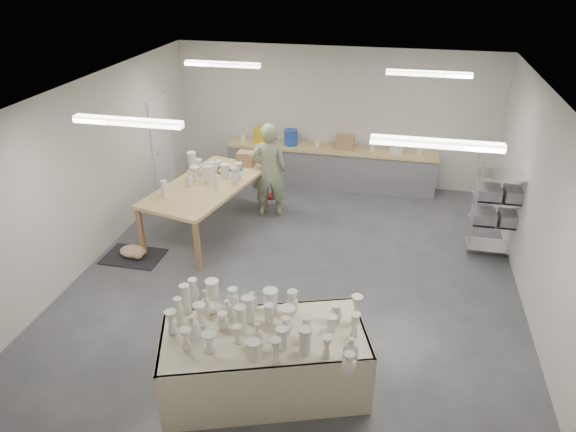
% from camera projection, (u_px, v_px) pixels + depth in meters
% --- Properties ---
extents(room, '(8.00, 8.02, 3.00)m').
position_uv_depth(room, '(292.00, 155.00, 7.62)').
color(room, '#424449').
rests_on(room, ground).
extents(back_counter, '(4.60, 0.60, 1.24)m').
position_uv_depth(back_counter, '(330.00, 165.00, 11.44)').
color(back_counter, tan).
rests_on(back_counter, ground).
extents(wire_shelf, '(0.88, 0.48, 1.80)m').
position_uv_depth(wire_shelf, '(500.00, 206.00, 8.66)').
color(wire_shelf, silver).
rests_on(wire_shelf, ground).
extents(drying_table, '(2.62, 1.89, 1.22)m').
position_uv_depth(drying_table, '(264.00, 358.00, 6.11)').
color(drying_table, olive).
rests_on(drying_table, ground).
extents(work_table, '(1.83, 2.81, 1.35)m').
position_uv_depth(work_table, '(210.00, 181.00, 9.47)').
color(work_table, tan).
rests_on(work_table, ground).
extents(rug, '(1.00, 0.70, 0.02)m').
position_uv_depth(rug, '(134.00, 256.00, 8.95)').
color(rug, black).
rests_on(rug, ground).
extents(cat, '(0.52, 0.41, 0.20)m').
position_uv_depth(cat, '(133.00, 252.00, 8.88)').
color(cat, white).
rests_on(cat, rug).
extents(potter, '(0.80, 0.65, 1.90)m').
position_uv_depth(potter, '(269.00, 170.00, 9.97)').
color(potter, '#919F7B').
rests_on(potter, ground).
extents(red_stool, '(0.36, 0.36, 0.29)m').
position_uv_depth(red_stool, '(273.00, 197.00, 10.53)').
color(red_stool, '#AB181A').
rests_on(red_stool, ground).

